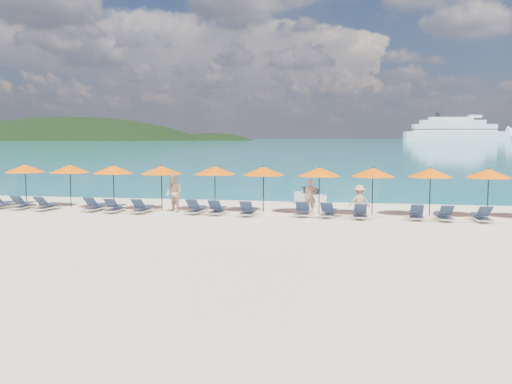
# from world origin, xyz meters

# --- Properties ---
(ground) EXTENTS (1400.00, 1400.00, 0.00)m
(ground) POSITION_xyz_m (0.00, 0.00, 0.00)
(ground) COLOR beige
(sea) EXTENTS (1600.00, 1300.00, 0.01)m
(sea) POSITION_xyz_m (0.00, 660.00, 0.01)
(sea) COLOR #1FA9B2
(sea) RESTS_ON ground
(headland_main) EXTENTS (374.00, 242.00, 126.50)m
(headland_main) POSITION_xyz_m (-300.00, 540.00, -38.00)
(headland_main) COLOR black
(headland_main) RESTS_ON ground
(headland_small) EXTENTS (162.00, 126.00, 85.50)m
(headland_small) POSITION_xyz_m (-150.00, 560.00, -35.00)
(headland_small) COLOR black
(headland_small) RESTS_ON ground
(cruise_ship) EXTENTS (114.76, 31.03, 31.58)m
(cruise_ship) POSITION_xyz_m (102.88, 543.65, 8.22)
(cruise_ship) COLOR white
(cruise_ship) RESTS_ON ground
(sailboat_near) EXTENTS (6.29, 2.10, 11.53)m
(sailboat_near) POSITION_xyz_m (132.96, 517.56, 1.18)
(sailboat_near) COLOR white
(sailboat_near) RESTS_ON ground
(jetski) EXTENTS (1.92, 2.67, 0.89)m
(jetski) POSITION_xyz_m (1.92, 8.78, 0.37)
(jetski) COLOR silver
(jetski) RESTS_ON ground
(beachgoer_a) EXTENTS (0.61, 0.41, 1.62)m
(beachgoer_a) POSITION_xyz_m (2.26, 5.17, 0.81)
(beachgoer_a) COLOR tan
(beachgoer_a) RESTS_ON ground
(beachgoer_b) EXTENTS (1.05, 0.95, 1.88)m
(beachgoer_b) POSITION_xyz_m (-4.34, 4.42, 0.94)
(beachgoer_b) COLOR tan
(beachgoer_b) RESTS_ON ground
(beachgoer_c) EXTENTS (1.04, 0.61, 1.51)m
(beachgoer_c) POSITION_xyz_m (4.58, 3.84, 0.76)
(beachgoer_c) COLOR tan
(beachgoer_c) RESTS_ON ground
(umbrella_0) EXTENTS (2.10, 2.10, 2.28)m
(umbrella_0) POSITION_xyz_m (-12.73, 5.16, 2.02)
(umbrella_0) COLOR black
(umbrella_0) RESTS_ON ground
(umbrella_1) EXTENTS (2.10, 2.10, 2.28)m
(umbrella_1) POSITION_xyz_m (-10.27, 5.31, 2.02)
(umbrella_1) COLOR black
(umbrella_1) RESTS_ON ground
(umbrella_2) EXTENTS (2.10, 2.10, 2.28)m
(umbrella_2) POSITION_xyz_m (-7.77, 5.10, 2.02)
(umbrella_2) COLOR black
(umbrella_2) RESTS_ON ground
(umbrella_3) EXTENTS (2.10, 2.10, 2.28)m
(umbrella_3) POSITION_xyz_m (-5.20, 5.09, 2.02)
(umbrella_3) COLOR black
(umbrella_3) RESTS_ON ground
(umbrella_4) EXTENTS (2.10, 2.10, 2.28)m
(umbrella_4) POSITION_xyz_m (-2.49, 5.30, 2.02)
(umbrella_4) COLOR black
(umbrella_4) RESTS_ON ground
(umbrella_5) EXTENTS (2.10, 2.10, 2.28)m
(umbrella_5) POSITION_xyz_m (-0.04, 5.23, 2.02)
(umbrella_5) COLOR black
(umbrella_5) RESTS_ON ground
(umbrella_6) EXTENTS (2.10, 2.10, 2.28)m
(umbrella_6) POSITION_xyz_m (2.69, 5.06, 2.02)
(umbrella_6) COLOR black
(umbrella_6) RESTS_ON ground
(umbrella_7) EXTENTS (2.10, 2.10, 2.28)m
(umbrella_7) POSITION_xyz_m (5.18, 5.12, 2.02)
(umbrella_7) COLOR black
(umbrella_7) RESTS_ON ground
(umbrella_8) EXTENTS (2.10, 2.10, 2.28)m
(umbrella_8) POSITION_xyz_m (7.80, 5.29, 2.02)
(umbrella_8) COLOR black
(umbrella_8) RESTS_ON ground
(umbrella_9) EXTENTS (2.10, 2.10, 2.28)m
(umbrella_9) POSITION_xyz_m (10.35, 5.25, 2.02)
(umbrella_9) COLOR black
(umbrella_9) RESTS_ON ground
(lounger_0) EXTENTS (0.63, 1.70, 0.66)m
(lounger_0) POSITION_xyz_m (-13.46, 4.15, 0.24)
(lounger_0) COLOR silver
(lounger_0) RESTS_ON ground
(lounger_1) EXTENTS (0.77, 1.75, 0.66)m
(lounger_1) POSITION_xyz_m (-12.27, 4.11, 0.24)
(lounger_1) COLOR silver
(lounger_1) RESTS_ON ground
(lounger_2) EXTENTS (0.68, 1.72, 0.66)m
(lounger_2) POSITION_xyz_m (-10.84, 3.96, 0.24)
(lounger_2) COLOR silver
(lounger_2) RESTS_ON ground
(lounger_3) EXTENTS (0.65, 1.71, 0.66)m
(lounger_3) POSITION_xyz_m (-8.33, 4.15, 0.24)
(lounger_3) COLOR silver
(lounger_3) RESTS_ON ground
(lounger_4) EXTENTS (0.67, 1.72, 0.66)m
(lounger_4) POSITION_xyz_m (-7.13, 3.81, 0.24)
(lounger_4) COLOR silver
(lounger_4) RESTS_ON ground
(lounger_5) EXTENTS (0.66, 1.71, 0.66)m
(lounger_5) POSITION_xyz_m (-5.73, 3.83, 0.24)
(lounger_5) COLOR silver
(lounger_5) RESTS_ON ground
(lounger_6) EXTENTS (0.70, 1.73, 0.66)m
(lounger_6) POSITION_xyz_m (-3.11, 4.09, 0.24)
(lounger_6) COLOR silver
(lounger_6) RESTS_ON ground
(lounger_7) EXTENTS (0.64, 1.71, 0.66)m
(lounger_7) POSITION_xyz_m (-2.04, 3.97, 0.24)
(lounger_7) COLOR silver
(lounger_7) RESTS_ON ground
(lounger_8) EXTENTS (0.68, 1.72, 0.66)m
(lounger_8) POSITION_xyz_m (-0.53, 3.83, 0.24)
(lounger_8) COLOR silver
(lounger_8) RESTS_ON ground
(lounger_9) EXTENTS (0.64, 1.71, 0.66)m
(lounger_9) POSITION_xyz_m (2.01, 4.15, 0.24)
(lounger_9) COLOR silver
(lounger_9) RESTS_ON ground
(lounger_10) EXTENTS (0.78, 1.75, 0.66)m
(lounger_10) POSITION_xyz_m (3.20, 4.04, 0.24)
(lounger_10) COLOR silver
(lounger_10) RESTS_ON ground
(lounger_11) EXTENTS (0.66, 1.72, 0.66)m
(lounger_11) POSITION_xyz_m (4.62, 3.80, 0.24)
(lounger_11) COLOR silver
(lounger_11) RESTS_ON ground
(lounger_12) EXTENTS (0.68, 1.72, 0.66)m
(lounger_12) POSITION_xyz_m (7.08, 3.95, 0.24)
(lounger_12) COLOR silver
(lounger_12) RESTS_ON ground
(lounger_13) EXTENTS (0.73, 1.74, 0.66)m
(lounger_13) POSITION_xyz_m (8.25, 3.84, 0.24)
(lounger_13) COLOR silver
(lounger_13) RESTS_ON ground
(lounger_14) EXTENTS (0.72, 1.73, 0.66)m
(lounger_14) POSITION_xyz_m (9.81, 3.81, 0.24)
(lounger_14) COLOR silver
(lounger_14) RESTS_ON ground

